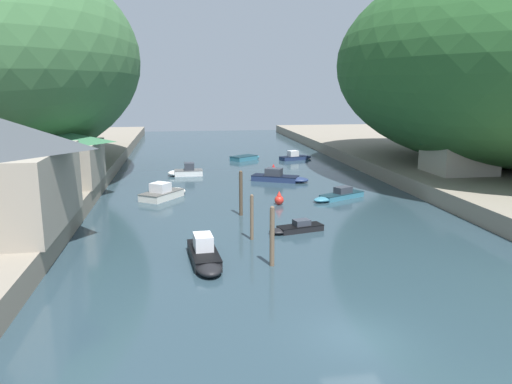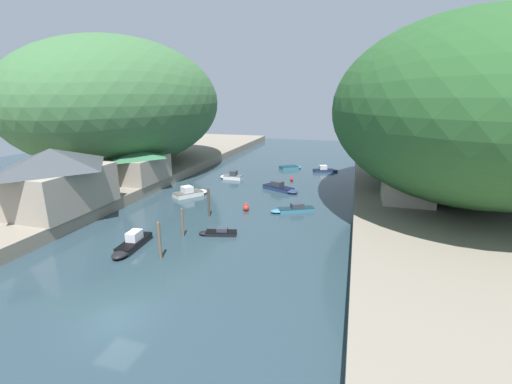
% 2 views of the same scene
% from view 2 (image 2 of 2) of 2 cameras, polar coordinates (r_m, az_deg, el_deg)
% --- Properties ---
extents(water_surface, '(130.00, 130.00, 0.00)m').
position_cam_2_polar(water_surface, '(49.37, -0.50, -0.39)').
color(water_surface, '#283D47').
rests_on(water_surface, ground).
extents(left_bank, '(22.00, 120.00, 1.45)m').
position_cam_2_polar(left_bank, '(61.09, -23.65, 2.13)').
color(left_bank, gray).
rests_on(left_bank, ground).
extents(right_bank, '(22.00, 120.00, 1.45)m').
position_cam_2_polar(right_bank, '(48.58, 29.12, -1.84)').
color(right_bank, gray).
rests_on(right_bank, ground).
extents(hillside_left, '(31.01, 43.41, 21.94)m').
position_cam_2_polar(hillside_left, '(66.34, -21.29, 13.61)').
color(hillside_left, '#3D6B3D').
rests_on(hillside_left, left_bank).
extents(hillside_right, '(31.59, 44.22, 21.37)m').
position_cam_2_polar(hillside_right, '(49.19, 31.66, 11.62)').
color(hillside_right, '#285628').
rests_on(hillside_right, right_bank).
extents(waterfront_building, '(8.96, 11.39, 6.82)m').
position_cam_2_polar(waterfront_building, '(43.81, -30.55, 2.00)').
color(waterfront_building, gray).
rests_on(waterfront_building, left_bank).
extents(boathouse_shed, '(6.96, 8.82, 4.61)m').
position_cam_2_polar(boathouse_shed, '(53.88, -19.06, 4.29)').
color(boathouse_shed, gray).
rests_on(boathouse_shed, left_bank).
extents(right_bank_cottage, '(6.05, 5.90, 4.68)m').
position_cam_2_polar(right_bank_cottage, '(44.40, 24.06, 1.53)').
color(right_bank_cottage, '#B2A899').
rests_on(right_bank_cottage, right_bank).
extents(boat_navy_launch, '(6.12, 4.25, 1.35)m').
position_cam_2_polar(boat_navy_launch, '(51.28, 4.20, 0.66)').
color(boat_navy_launch, navy).
rests_on(boat_navy_launch, water_surface).
extents(boat_far_upstream, '(4.53, 5.18, 1.46)m').
position_cam_2_polar(boat_far_upstream, '(49.50, -10.76, -0.09)').
color(boat_far_upstream, silver).
rests_on(boat_far_upstream, water_surface).
extents(boat_open_rowboat, '(4.59, 4.10, 0.60)m').
position_cam_2_polar(boat_open_rowboat, '(66.87, 5.93, 4.10)').
color(boat_open_rowboat, teal).
rests_on(boat_open_rowboat, water_surface).
extents(boat_near_quay, '(1.87, 5.53, 1.50)m').
position_cam_2_polar(boat_near_quay, '(34.13, -20.09, -8.20)').
color(boat_near_quay, black).
rests_on(boat_near_quay, water_surface).
extents(boat_white_cruiser, '(4.90, 2.95, 1.25)m').
position_cam_2_polar(boat_white_cruiser, '(65.15, 11.57, 3.62)').
color(boat_white_cruiser, navy).
rests_on(boat_white_cruiser, water_surface).
extents(boat_small_dinghy, '(5.44, 3.73, 1.03)m').
position_cam_2_polar(boat_small_dinghy, '(42.22, 6.03, -2.88)').
color(boat_small_dinghy, teal).
rests_on(boat_small_dinghy, water_surface).
extents(boat_yellow_tender, '(3.87, 1.83, 1.43)m').
position_cam_2_polar(boat_yellow_tender, '(58.60, -4.18, 2.61)').
color(boat_yellow_tender, white).
rests_on(boat_yellow_tender, water_surface).
extents(boat_far_right_bank, '(4.05, 2.03, 0.81)m').
position_cam_2_polar(boat_far_right_bank, '(35.42, -6.44, -6.73)').
color(boat_far_right_bank, black).
rests_on(boat_far_right_bank, water_surface).
extents(mooring_post_nearest, '(0.27, 0.27, 3.42)m').
position_cam_2_polar(mooring_post_nearest, '(30.99, -15.79, -7.74)').
color(mooring_post_nearest, brown).
rests_on(mooring_post_nearest, water_surface).
extents(mooring_post_second, '(0.23, 0.23, 3.02)m').
position_cam_2_polar(mooring_post_second, '(35.19, -12.14, -4.96)').
color(mooring_post_second, brown).
rests_on(mooring_post_second, water_surface).
extents(mooring_post_middle, '(0.28, 0.28, 3.50)m').
position_cam_2_polar(mooring_post_middle, '(40.41, -7.88, -1.65)').
color(mooring_post_middle, '#4C3D2D').
rests_on(mooring_post_middle, water_surface).
extents(channel_buoy_near, '(0.59, 0.59, 0.88)m').
position_cam_2_polar(channel_buoy_near, '(57.15, 5.96, 2.13)').
color(channel_buoy_near, red).
rests_on(channel_buoy_near, water_surface).
extents(channel_buoy_far, '(0.78, 0.78, 1.17)m').
position_cam_2_polar(channel_buoy_far, '(42.26, -1.67, -2.57)').
color(channel_buoy_far, red).
rests_on(channel_buoy_far, water_surface).
extents(person_on_quay, '(0.27, 0.40, 1.69)m').
position_cam_2_polar(person_on_quay, '(42.92, -28.27, -1.47)').
color(person_on_quay, '#282D3D').
rests_on(person_on_quay, left_bank).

